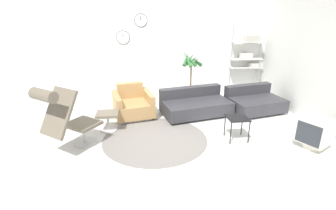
{
  "coord_description": "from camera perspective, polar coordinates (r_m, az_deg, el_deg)",
  "views": [
    {
      "loc": [
        -0.29,
        -4.67,
        2.4
      ],
      "look_at": [
        0.25,
        0.28,
        0.55
      ],
      "focal_mm": 28.0,
      "sensor_mm": 36.0,
      "label": 1
    }
  ],
  "objects": [
    {
      "name": "side_table",
      "position": [
        5.14,
        14.87,
        -3.21
      ],
      "size": [
        0.39,
        0.39,
        0.46
      ],
      "color": "black",
      "rests_on": "ground_plane"
    },
    {
      "name": "armchair_red",
      "position": [
        6.17,
        -7.67,
        -0.02
      ],
      "size": [
        1.02,
        1.02,
        0.73
      ],
      "rotation": [
        0.0,
        0.0,
        3.36
      ],
      "color": "silver",
      "rests_on": "ground_plane"
    },
    {
      "name": "potted_plant",
      "position": [
        7.04,
        4.97,
        5.6
      ],
      "size": [
        0.56,
        0.55,
        1.36
      ],
      "color": "#333338",
      "rests_on": "ground_plane"
    },
    {
      "name": "ground_plane",
      "position": [
        5.26,
        -2.43,
        -6.78
      ],
      "size": [
        12.0,
        12.0,
        0.0
      ],
      "primitive_type": "plane",
      "color": "silver"
    },
    {
      "name": "lounge_chair",
      "position": [
        4.76,
        -21.65,
        -1.82
      ],
      "size": [
        1.03,
        1.13,
        1.23
      ],
      "rotation": [
        0.0,
        0.0,
        -0.65
      ],
      "color": "#BCBCC1",
      "rests_on": "ground_plane"
    },
    {
      "name": "round_rug",
      "position": [
        5.15,
        -2.85,
        -7.4
      ],
      "size": [
        2.04,
        2.04,
        0.01
      ],
      "color": "slate",
      "rests_on": "ground_plane"
    },
    {
      "name": "couch_second",
      "position": [
        6.78,
        18.23,
        0.56
      ],
      "size": [
        1.42,
        1.15,
        0.59
      ],
      "rotation": [
        0.0,
        0.0,
        3.36
      ],
      "color": "black",
      "rests_on": "ground_plane"
    },
    {
      "name": "shelf_unit",
      "position": [
        7.89,
        17.18,
        10.94
      ],
      "size": [
        0.91,
        0.28,
        1.99
      ],
      "color": "#BCBCC1",
      "rests_on": "ground_plane"
    },
    {
      "name": "wall_back",
      "position": [
        7.46,
        -4.12,
        12.64
      ],
      "size": [
        12.0,
        0.09,
        2.8
      ],
      "color": "silver",
      "rests_on": "ground_plane"
    },
    {
      "name": "ottoman",
      "position": [
        5.53,
        -12.99,
        -2.65
      ],
      "size": [
        0.45,
        0.38,
        0.39
      ],
      "color": "#BCBCC1",
      "rests_on": "ground_plane"
    },
    {
      "name": "couch_low",
      "position": [
        6.28,
        5.91,
        -0.05
      ],
      "size": [
        1.72,
        1.22,
        0.59
      ],
      "rotation": [
        0.0,
        0.0,
        3.36
      ],
      "color": "black",
      "rests_on": "ground_plane"
    },
    {
      "name": "crt_television",
      "position": [
        5.41,
        29.33,
        -5.22
      ],
      "size": [
        0.66,
        0.66,
        0.56
      ],
      "rotation": [
        0.0,
        0.0,
        2.08
      ],
      "color": "beige",
      "rests_on": "ground_plane"
    },
    {
      "name": "wall_right",
      "position": [
        6.02,
        31.65,
        7.83
      ],
      "size": [
        0.06,
        12.0,
        2.8
      ],
      "color": "silver",
      "rests_on": "ground_plane"
    }
  ]
}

